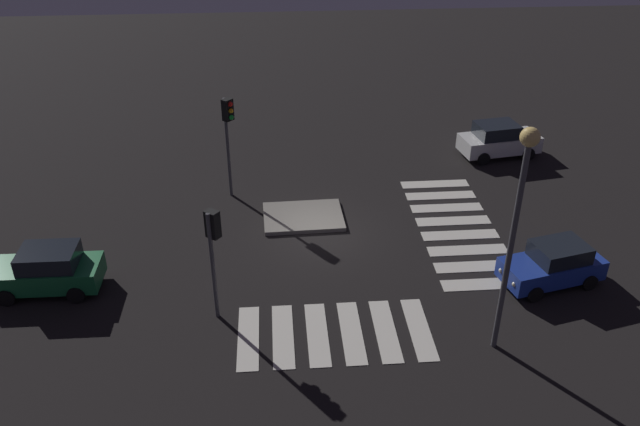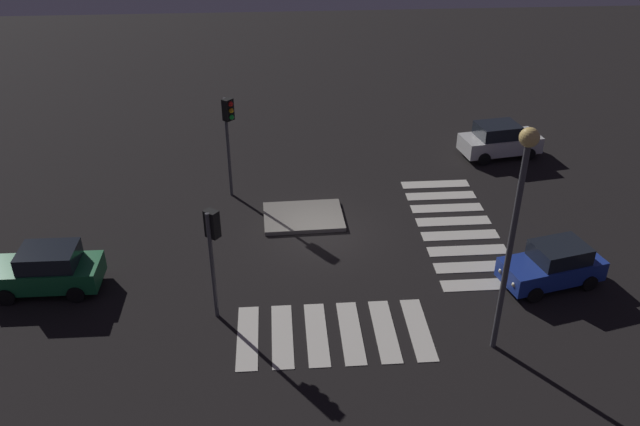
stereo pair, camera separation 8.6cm
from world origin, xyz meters
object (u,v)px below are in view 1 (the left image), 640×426
(traffic_island, at_px, (303,217))
(traffic_light_south, at_px, (213,238))
(car_blue, at_px, (553,264))
(car_green, at_px, (47,270))
(car_white, at_px, (499,140))
(traffic_light_west, at_px, (228,124))
(street_lamp, at_px, (518,207))

(traffic_island, distance_m, traffic_light_south, 7.70)
(traffic_island, height_order, traffic_light_south, traffic_light_south)
(car_blue, distance_m, car_green, 18.47)
(car_white, distance_m, traffic_light_west, 14.20)
(traffic_light_south, bearing_deg, street_lamp, -66.78)
(car_white, height_order, car_green, car_white)
(street_lamp, bearing_deg, traffic_island, 123.77)
(traffic_island, bearing_deg, car_white, 28.67)
(car_blue, height_order, car_green, car_green)
(traffic_island, bearing_deg, traffic_light_south, -117.19)
(car_green, bearing_deg, car_white, -152.69)
(traffic_island, distance_m, car_green, 10.52)
(traffic_light_south, height_order, traffic_light_west, traffic_light_west)
(car_green, bearing_deg, car_blue, 177.41)
(car_green, bearing_deg, street_lamp, 165.00)
(traffic_light_west, bearing_deg, traffic_light_south, -46.93)
(car_green, relative_size, street_lamp, 0.52)
(traffic_island, height_order, car_green, car_green)
(car_blue, distance_m, traffic_light_west, 14.54)
(car_white, bearing_deg, car_green, -162.34)
(traffic_light_south, height_order, street_lamp, street_lamp)
(traffic_light_south, bearing_deg, car_green, 111.02)
(car_blue, distance_m, traffic_light_south, 12.41)
(traffic_light_south, bearing_deg, car_white, -10.94)
(traffic_island, height_order, street_lamp, street_lamp)
(car_blue, height_order, street_lamp, street_lamp)
(car_blue, relative_size, traffic_light_west, 0.85)
(traffic_light_west, height_order, street_lamp, street_lamp)
(car_green, height_order, traffic_light_west, traffic_light_west)
(traffic_island, xyz_separation_m, traffic_light_west, (-3.11, 2.30, 3.48))
(traffic_island, bearing_deg, car_green, -155.20)
(car_green, height_order, traffic_light_south, traffic_light_south)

